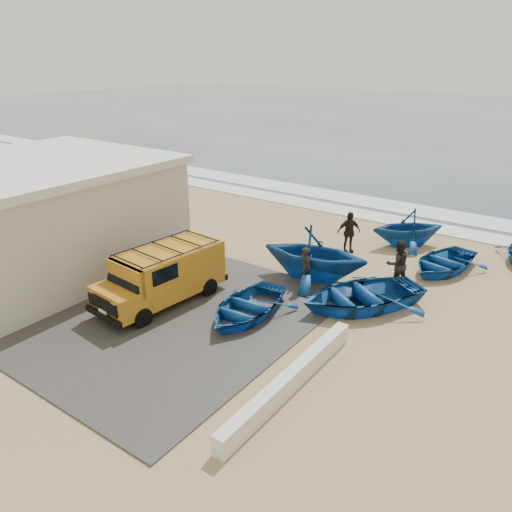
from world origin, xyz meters
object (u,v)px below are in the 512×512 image
Objects in this scene: parapet at (291,380)px; boat_far_left at (408,227)px; boat_near_left at (247,306)px; fisherman_middle at (397,264)px; boat_mid_left at (314,253)px; fisherman_front at (306,268)px; van at (163,274)px; boat_mid_right at (443,262)px; fisherman_back at (349,232)px; boat_near_right at (361,295)px; building at (37,216)px.

boat_far_left is (-1.25, 11.92, 0.59)m from parapet.
boat_far_left reaches higher than boat_near_left.
boat_mid_left is at bearing -24.19° from fisherman_middle.
fisherman_middle is at bearing -110.66° from fisherman_front.
boat_far_left is (4.95, 10.30, -0.21)m from van.
boat_mid_right is (3.84, 3.69, -0.69)m from boat_mid_left.
boat_near_left reaches higher than parapet.
boat_far_left is 6.63m from fisherman_front.
parapet is 12.00m from boat_far_left.
fisherman_back reaches higher than boat_near_left.
boat_near_left is 3.97m from boat_near_right.
fisherman_front is 0.88× the size of fisherman_back.
boat_mid_left is (0.32, 3.90, 0.69)m from boat_near_left.
van is 8.63m from fisherman_back.
building is 6.42m from van.
van reaches higher than fisherman_back.
parapet is 5.27m from boat_near_right.
boat_near_left is 7.26m from fisherman_back.
boat_mid_right is at bearing 108.58° from boat_near_right.
boat_mid_left is at bearing -123.71° from boat_mid_right.
fisherman_middle is at bearing 27.61° from building.
building reaches higher than fisherman_middle.
fisherman_middle is 1.01× the size of fisherman_back.
boat_mid_left is 1.11× the size of boat_mid_right.
van reaches higher than boat_far_left.
fisherman_back is at bearing 107.65° from parapet.
building is at bearing 174.51° from fisherman_back.
fisherman_back is at bearing 84.78° from boat_near_left.
parapet is at bearing -40.99° from boat_near_left.
boat_mid_right is at bearing -56.58° from boat_mid_left.
boat_near_right is 1.09× the size of boat_mid_left.
fisherman_front is (-3.72, -4.54, 0.42)m from boat_mid_right.
building is 11.03m from boat_mid_left.
boat_near_left is at bearing -139.21° from fisherman_back.
building is 2.32× the size of boat_mid_left.
fisherman_middle reaches higher than boat_near_right.
boat_near_right reaches higher than boat_near_left.
boat_mid_left is (3.30, 4.70, -0.00)m from van.
fisherman_front is at bearing 77.73° from boat_near_left.
van is 5.16m from fisherman_front.
boat_mid_right is at bearing 55.01° from van.
building is at bearing 57.16° from fisherman_front.
fisherman_front is at bearing -150.59° from boat_near_right.
boat_mid_left is 5.84m from boat_far_left.
fisherman_middle reaches higher than boat_mid_right.
fisherman_middle reaches higher than parapet.
parapet is at bearing -9.20° from van.
fisherman_middle is at bearing 54.13° from boat_near_left.
boat_near_left is (-3.22, 2.42, 0.11)m from parapet.
boat_near_right is at bearing -152.86° from fisherman_front.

